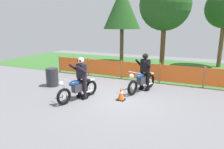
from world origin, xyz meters
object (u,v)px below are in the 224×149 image
object	(u,v)px
motorcycle_lead	(142,81)
rider_lead	(145,70)
traffic_cone	(121,94)
motorcycle_trailing	(78,88)
rider_trailing	(81,76)
spare_drum	(52,77)

from	to	relation	value
motorcycle_lead	rider_lead	size ratio (longest dim) A/B	1.19
rider_lead	traffic_cone	xyz separation A→B (m)	(-0.52, -1.62, -0.69)
motorcycle_lead	motorcycle_trailing	size ratio (longest dim) A/B	1.01
motorcycle_trailing	rider_lead	distance (m)	3.13
rider_trailing	traffic_cone	xyz separation A→B (m)	(1.53, 0.46, -0.66)
rider_lead	spare_drum	world-z (taller)	rider_lead
spare_drum	rider_lead	bearing A→B (deg)	15.25
motorcycle_lead	motorcycle_trailing	xyz separation A→B (m)	(-2.04, -2.05, -0.01)
rider_trailing	motorcycle_lead	bearing A→B (deg)	150.01
motorcycle_lead	traffic_cone	distance (m)	1.49
motorcycle_trailing	traffic_cone	world-z (taller)	motorcycle_trailing
motorcycle_trailing	traffic_cone	bearing A→B (deg)	129.08
motorcycle_lead	traffic_cone	size ratio (longest dim) A/B	3.80
rider_lead	rider_trailing	world-z (taller)	same
traffic_cone	rider_lead	bearing A→B (deg)	72.13
motorcycle_lead	spare_drum	bearing A→B (deg)	-59.50
motorcycle_trailing	spare_drum	distance (m)	2.44
motorcycle_trailing	traffic_cone	xyz separation A→B (m)	(1.58, 0.65, -0.21)
rider_lead	spare_drum	distance (m)	4.47
motorcycle_trailing	rider_lead	world-z (taller)	rider_lead
motorcycle_lead	traffic_cone	world-z (taller)	motorcycle_lead
rider_lead	traffic_cone	size ratio (longest dim) A/B	3.19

